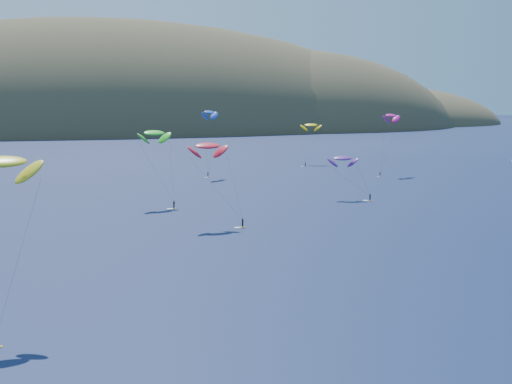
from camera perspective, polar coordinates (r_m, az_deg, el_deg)
The scene contains 9 objects.
ground at distance 78.06m, azimuth 11.77°, elevation -14.64°, with size 2800.00×2800.00×0.00m, color black.
island at distance 630.92m, azimuth -10.44°, elevation 4.07°, with size 730.00×300.00×210.00m.
kitesurfer_2 at distance 94.52m, azimuth -19.70°, elevation 2.27°, with size 9.95×11.17×23.88m.
kitesurfer_3 at distance 191.84m, azimuth -8.15°, elevation 4.69°, with size 10.32×12.22×21.97m.
kitesurfer_4 at distance 257.18m, azimuth -3.74°, elevation 6.38°, with size 9.19×9.15×25.59m.
kitesurfer_6 at distance 203.55m, azimuth 6.95°, elevation 2.70°, with size 11.01×9.73×13.85m.
kitesurfer_8 at distance 267.37m, azimuth 10.76°, elevation 6.02°, with size 11.73×8.54×24.20m.
kitesurfer_9 at distance 161.10m, azimuth -3.89°, elevation 3.70°, with size 12.10×8.64×20.57m.
kitesurfer_11 at distance 304.75m, azimuth 4.42°, elevation 5.36°, with size 12.20×15.19×18.86m.
Camera 1 is at (-35.67, -62.78, 29.66)m, focal length 50.00 mm.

